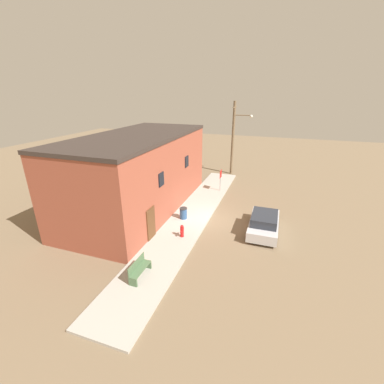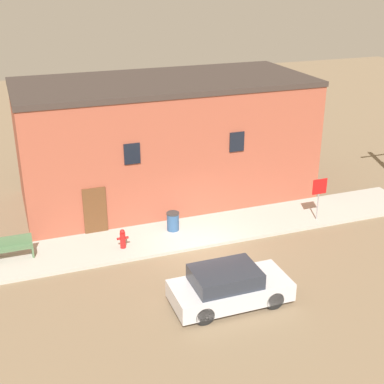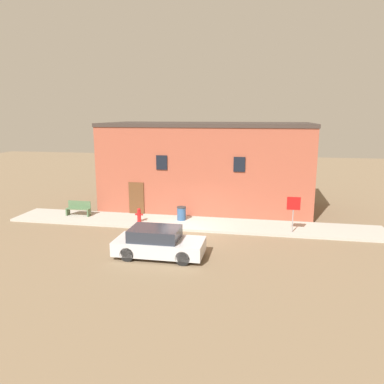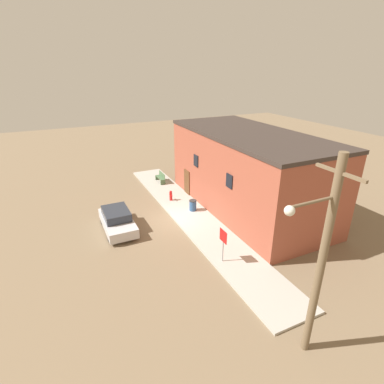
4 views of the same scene
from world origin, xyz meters
name	(u,v)px [view 2 (image 2 of 4)]	position (x,y,z in m)	size (l,w,h in m)	color
ground_plane	(201,249)	(0.00, 0.00, 0.00)	(80.00, 80.00, 0.00)	#7A664C
sidewalk	(190,233)	(0.00, 1.40, 0.07)	(22.16, 2.81, 0.14)	#B2ADA3
brick_building	(165,140)	(0.33, 5.87, 2.97)	(13.94, 6.25, 5.93)	#9E4C38
fire_hydrant	(123,239)	(-3.07, 0.99, 0.55)	(0.48, 0.23, 0.83)	red
stop_sign	(319,191)	(5.86, 0.57, 1.53)	(0.72, 0.06, 1.99)	gray
bench	(13,248)	(-7.33, 1.66, 0.58)	(1.54, 0.44, 0.92)	#4C6B47
trash_bin	(173,221)	(-0.64, 1.82, 0.56)	(0.56, 0.56, 0.83)	#2D517F
parked_car	(229,287)	(-0.49, -3.90, 0.66)	(4.11, 1.85, 1.37)	black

